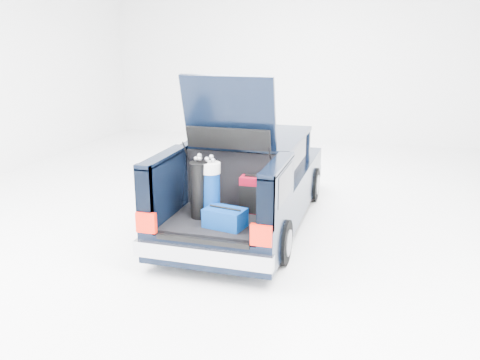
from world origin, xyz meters
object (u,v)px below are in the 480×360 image
(car, at_px, (250,182))
(black_golf_bag, at_px, (199,190))
(red_suitcase, at_px, (252,195))
(blue_golf_bag, at_px, (211,190))
(blue_duffel, at_px, (225,218))

(car, distance_m, black_golf_bag, 1.66)
(car, xyz_separation_m, red_suitcase, (0.34, -1.19, 0.18))
(red_suitcase, bearing_deg, blue_golf_bag, -141.78)
(black_golf_bag, height_order, blue_duffel, black_golf_bag)
(black_golf_bag, bearing_deg, blue_golf_bag, -10.78)
(red_suitcase, distance_m, black_golf_bag, 0.76)
(car, bearing_deg, black_golf_bag, -99.65)
(blue_golf_bag, bearing_deg, red_suitcase, 35.36)
(black_golf_bag, relative_size, blue_golf_bag, 1.00)
(red_suitcase, height_order, blue_duffel, red_suitcase)
(red_suitcase, distance_m, blue_duffel, 0.68)
(red_suitcase, bearing_deg, car, 104.41)
(black_golf_bag, bearing_deg, red_suitcase, 12.46)
(blue_golf_bag, xyz_separation_m, blue_duffel, (0.28, -0.25, -0.27))
(red_suitcase, bearing_deg, blue_duffel, -108.04)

